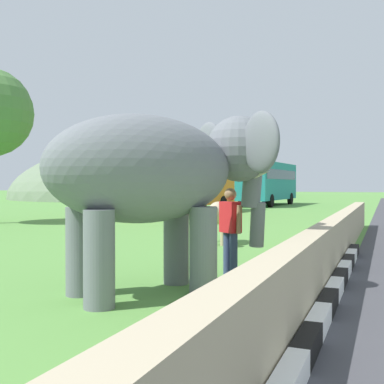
% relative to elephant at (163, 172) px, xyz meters
% --- Properties ---
extents(striped_curb, '(16.20, 0.20, 0.24)m').
position_rel_elephant_xyz_m(striped_curb, '(-2.50, -2.59, -1.80)').
color(striped_curb, white).
rests_on(striped_curb, ground_plane).
extents(barrier_parapet, '(28.00, 0.36, 1.00)m').
position_rel_elephant_xyz_m(barrier_parapet, '(-0.15, -2.29, -1.42)').
color(barrier_parapet, tan).
rests_on(barrier_parapet, ground_plane).
extents(elephant, '(3.93, 3.67, 2.93)m').
position_rel_elephant_xyz_m(elephant, '(0.00, 0.00, 0.00)').
color(elephant, slate).
rests_on(elephant, ground_plane).
extents(person_handler, '(0.44, 0.57, 1.66)m').
position_rel_elephant_xyz_m(person_handler, '(1.68, -0.60, -0.99)').
color(person_handler, navy).
rests_on(person_handler, ground_plane).
extents(bus_orange, '(10.15, 3.55, 3.50)m').
position_rel_elephant_xyz_m(bus_orange, '(18.80, 7.94, 0.17)').
color(bus_orange, orange).
rests_on(bus_orange, ground_plane).
extents(bus_teal, '(9.82, 2.99, 3.50)m').
position_rel_elephant_xyz_m(bus_teal, '(31.65, 5.82, 0.17)').
color(bus_teal, teal).
rests_on(bus_teal, ground_plane).
extents(cow_near, '(1.93, 0.89, 1.23)m').
position_rel_elephant_xyz_m(cow_near, '(6.12, 1.21, -1.05)').
color(cow_near, tan).
rests_on(cow_near, ground_plane).
extents(cow_mid, '(0.85, 1.93, 1.23)m').
position_rel_elephant_xyz_m(cow_mid, '(12.28, 4.61, -1.05)').
color(cow_mid, '#473323').
rests_on(cow_mid, ground_plane).
extents(hill_east, '(45.02, 36.01, 14.94)m').
position_rel_elephant_xyz_m(hill_east, '(52.85, 26.22, -1.92)').
color(hill_east, slate).
rests_on(hill_east, ground_plane).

